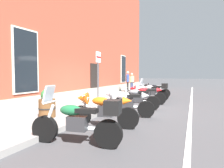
{
  "coord_description": "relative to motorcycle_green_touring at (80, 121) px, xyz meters",
  "views": [
    {
      "loc": [
        -8.23,
        -3.27,
        1.58
      ],
      "look_at": [
        -0.23,
        0.19,
        1.14
      ],
      "focal_mm": 30.16,
      "sensor_mm": 36.0,
      "label": 1
    }
  ],
  "objects": [
    {
      "name": "motorcycle_white_sport",
      "position": [
        3.09,
        0.08,
        0.01
      ],
      "size": [
        0.72,
        2.06,
        1.04
      ],
      "color": "black",
      "rests_on": "ground_plane"
    },
    {
      "name": "sidewalk",
      "position": [
        4.74,
        2.38,
        -0.48
      ],
      "size": [
        33.91,
        2.77,
        0.15
      ],
      "primitive_type": "cube",
      "color": "slate",
      "rests_on": "ground_plane"
    },
    {
      "name": "motorcycle_orange_sport",
      "position": [
        1.48,
        0.22,
        0.01
      ],
      "size": [
        0.69,
        2.07,
        1.04
      ],
      "color": "black",
      "rests_on": "ground_plane"
    },
    {
      "name": "motorcycle_grey_naked",
      "position": [
        4.74,
        0.06,
        -0.07
      ],
      "size": [
        0.63,
        2.02,
        0.97
      ],
      "color": "black",
      "rests_on": "ground_plane"
    },
    {
      "name": "ground_plane",
      "position": [
        4.74,
        1.0,
        -0.56
      ],
      "size": [
        140.0,
        140.0,
        0.0
      ],
      "primitive_type": "plane",
      "color": "#38383A"
    },
    {
      "name": "motorcycle_green_touring",
      "position": [
        0.0,
        0.0,
        0.0
      ],
      "size": [
        0.74,
        2.15,
        1.33
      ],
      "color": "black",
      "rests_on": "ground_plane"
    },
    {
      "name": "pedestrian_blue_top",
      "position": [
        11.25,
        2.68,
        0.55
      ],
      "size": [
        0.64,
        0.32,
        1.7
      ],
      "color": "black",
      "rests_on": "sidewalk"
    },
    {
      "name": "pedestrian_tan_coat",
      "position": [
        12.08,
        2.59,
        0.46
      ],
      "size": [
        0.64,
        0.34,
        1.56
      ],
      "color": "#2D3351",
      "rests_on": "sidewalk"
    },
    {
      "name": "lane_stripe",
      "position": [
        4.74,
        -2.2,
        -0.55
      ],
      "size": [
        33.91,
        0.12,
        0.01
      ],
      "primitive_type": "cube",
      "color": "silver",
      "rests_on": "ground_plane"
    },
    {
      "name": "barrel_planter",
      "position": [
        1.38,
        2.19,
        0.01
      ],
      "size": [
        0.57,
        0.57,
        0.95
      ],
      "color": "brown",
      "rests_on": "sidewalk"
    },
    {
      "name": "motorcycle_silver_touring",
      "position": [
        7.89,
        -0.04,
        0.0
      ],
      "size": [
        0.62,
        2.11,
        1.35
      ],
      "color": "black",
      "rests_on": "ground_plane"
    },
    {
      "name": "motorcycle_red_sport",
      "position": [
        6.41,
        0.15,
        -0.01
      ],
      "size": [
        0.62,
        2.15,
        0.99
      ],
      "color": "black",
      "rests_on": "ground_plane"
    },
    {
      "name": "brick_pub_facade",
      "position": [
        4.74,
        6.62,
        4.58
      ],
      "size": [
        27.91,
        5.81,
        10.3
      ],
      "color": "brown",
      "rests_on": "ground_plane"
    },
    {
      "name": "motorcycle_black_sport",
      "position": [
        9.58,
        0.18,
        -0.01
      ],
      "size": [
        0.62,
        2.01,
        0.99
      ],
      "color": "black",
      "rests_on": "ground_plane"
    },
    {
      "name": "parking_sign",
      "position": [
        3.44,
        1.35,
        1.15
      ],
      "size": [
        0.36,
        0.07,
        2.4
      ],
      "color": "#4C4C51",
      "rests_on": "sidewalk"
    }
  ]
}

